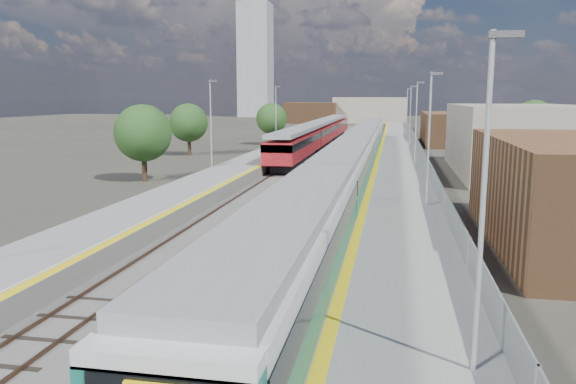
# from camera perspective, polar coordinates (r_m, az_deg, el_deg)

# --- Properties ---
(ground) EXTENTS (320.00, 320.00, 0.00)m
(ground) POSITION_cam_1_polar(r_m,az_deg,el_deg) (61.09, 6.23, 2.87)
(ground) COLOR #47443A
(ground) RESTS_ON ground
(ballast_bed) EXTENTS (10.50, 155.00, 0.06)m
(ballast_bed) POSITION_cam_1_polar(r_m,az_deg,el_deg) (63.77, 4.39, 3.21)
(ballast_bed) COLOR #565451
(ballast_bed) RESTS_ON ground
(tracks) EXTENTS (8.96, 160.00, 0.17)m
(tracks) POSITION_cam_1_polar(r_m,az_deg,el_deg) (65.36, 5.08, 3.42)
(tracks) COLOR #4C3323
(tracks) RESTS_ON ground
(platform_right) EXTENTS (4.70, 155.00, 8.52)m
(platform_right) POSITION_cam_1_polar(r_m,az_deg,el_deg) (63.34, 11.20, 3.47)
(platform_right) COLOR slate
(platform_right) RESTS_ON ground
(platform_left) EXTENTS (4.30, 155.00, 8.52)m
(platform_left) POSITION_cam_1_polar(r_m,az_deg,el_deg) (64.80, -1.60, 3.77)
(platform_left) COLOR slate
(platform_left) RESTS_ON ground
(buildings) EXTENTS (72.00, 185.50, 40.00)m
(buildings) POSITION_cam_1_polar(r_m,az_deg,el_deg) (150.86, 2.02, 10.99)
(buildings) COLOR brown
(buildings) RESTS_ON ground
(green_train) EXTENTS (2.93, 81.57, 3.23)m
(green_train) POSITION_cam_1_polar(r_m,az_deg,el_deg) (48.09, 6.87, 3.75)
(green_train) COLOR black
(green_train) RESTS_ON ground
(red_train) EXTENTS (2.92, 59.21, 3.69)m
(red_train) POSITION_cam_1_polar(r_m,az_deg,el_deg) (78.81, 3.26, 6.01)
(red_train) COLOR black
(red_train) RESTS_ON ground
(tree_a) EXTENTS (4.84, 4.84, 6.56)m
(tree_a) POSITION_cam_1_polar(r_m,az_deg,el_deg) (49.22, -14.52, 5.81)
(tree_a) COLOR #382619
(tree_a) RESTS_ON ground
(tree_b) EXTENTS (4.70, 4.70, 6.37)m
(tree_b) POSITION_cam_1_polar(r_m,az_deg,el_deg) (70.41, -10.07, 6.94)
(tree_b) COLOR #382619
(tree_b) RESTS_ON ground
(tree_c) EXTENTS (4.60, 4.60, 6.24)m
(tree_c) POSITION_cam_1_polar(r_m,az_deg,el_deg) (84.58, -1.69, 7.46)
(tree_c) COLOR #382619
(tree_c) RESTS_ON ground
(tree_d) EXTENTS (5.00, 5.00, 6.78)m
(tree_d) POSITION_cam_1_polar(r_m,az_deg,el_deg) (79.62, 23.68, 6.77)
(tree_d) COLOR #382619
(tree_d) RESTS_ON ground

